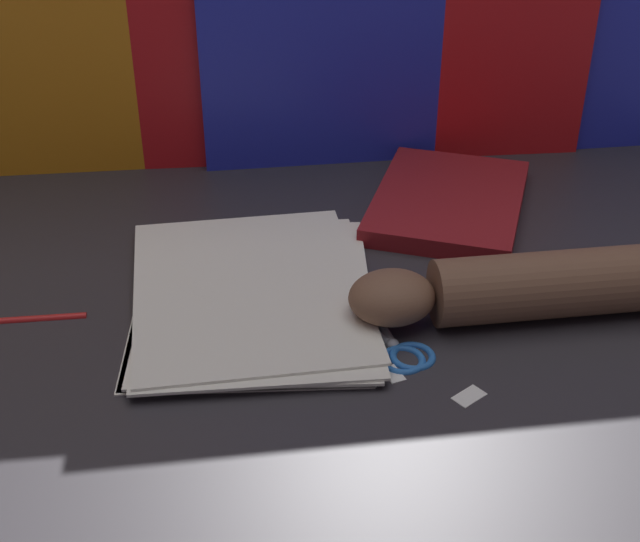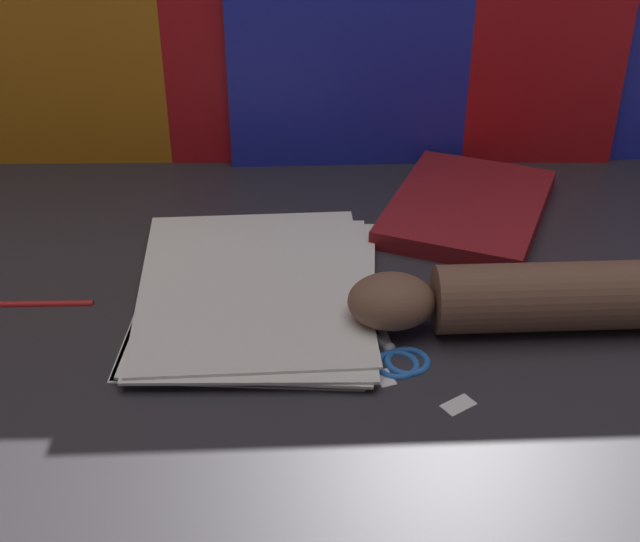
# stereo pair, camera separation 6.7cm
# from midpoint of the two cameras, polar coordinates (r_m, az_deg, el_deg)

# --- Properties ---
(ground_plane) EXTENTS (6.00, 6.00, 0.00)m
(ground_plane) POSITION_cam_midpoint_polar(r_m,az_deg,el_deg) (0.91, -3.42, -2.23)
(ground_plane) COLOR #2D2B30
(paper_stack) EXTENTS (0.26, 0.32, 0.02)m
(paper_stack) POSITION_cam_midpoint_polar(r_m,az_deg,el_deg) (0.92, -6.46, -1.55)
(paper_stack) COLOR white
(paper_stack) RESTS_ON ground_plane
(book_closed) EXTENTS (0.25, 0.28, 0.02)m
(book_closed) POSITION_cam_midpoint_polar(r_m,az_deg,el_deg) (1.09, 6.49, 4.39)
(book_closed) COLOR maroon
(book_closed) RESTS_ON ground_plane
(scissors) EXTENTS (0.10, 0.14, 0.01)m
(scissors) POSITION_cam_midpoint_polar(r_m,az_deg,el_deg) (0.85, 2.53, -4.63)
(scissors) COLOR silver
(scissors) RESTS_ON ground_plane
(hand_forearm) EXTENTS (0.31, 0.08, 0.07)m
(hand_forearm) POSITION_cam_midpoint_polar(r_m,az_deg,el_deg) (0.89, 10.07, -1.12)
(hand_forearm) COLOR brown
(hand_forearm) RESTS_ON ground_plane
(paper_scrap_near) EXTENTS (0.02, 0.03, 0.00)m
(paper_scrap_near) POSITION_cam_midpoint_polar(r_m,az_deg,el_deg) (0.82, 2.36, -6.65)
(paper_scrap_near) COLOR white
(paper_scrap_near) RESTS_ON ground_plane
(paper_scrap_mid) EXTENTS (0.03, 0.03, 0.00)m
(paper_scrap_mid) POSITION_cam_midpoint_polar(r_m,az_deg,el_deg) (0.80, 7.16, -8.01)
(paper_scrap_mid) COLOR white
(paper_scrap_mid) RESTS_ON ground_plane
(pen) EXTENTS (0.13, 0.01, 0.01)m
(pen) POSITION_cam_midpoint_polar(r_m,az_deg,el_deg) (0.94, -20.63, -2.96)
(pen) COLOR red
(pen) RESTS_ON ground_plane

